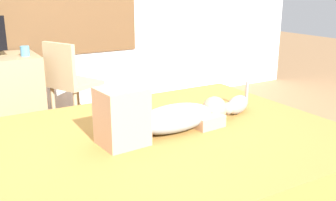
{
  "coord_description": "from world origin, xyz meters",
  "views": [
    {
      "loc": [
        -1.06,
        -1.8,
        1.34
      ],
      "look_at": [
        0.24,
        0.39,
        0.59
      ],
      "focal_mm": 41.83,
      "sensor_mm": 36.0,
      "label": 1
    }
  ],
  "objects_px": {
    "bed": "(170,165)",
    "cat": "(236,105)",
    "chair_by_desk": "(69,80)",
    "person_lying": "(162,117)",
    "cup": "(25,51)"
  },
  "relations": [
    {
      "from": "person_lying",
      "to": "chair_by_desk",
      "type": "xyz_separation_m",
      "value": [
        -0.15,
        1.45,
        -0.05
      ]
    },
    {
      "from": "person_lying",
      "to": "cup",
      "type": "height_order",
      "value": "cup"
    },
    {
      "from": "cat",
      "to": "cup",
      "type": "distance_m",
      "value": 1.92
    },
    {
      "from": "bed",
      "to": "cup",
      "type": "distance_m",
      "value": 1.78
    },
    {
      "from": "bed",
      "to": "cat",
      "type": "distance_m",
      "value": 0.68
    },
    {
      "from": "person_lying",
      "to": "cup",
      "type": "xyz_separation_m",
      "value": [
        -0.49,
        1.59,
        0.23
      ]
    },
    {
      "from": "bed",
      "to": "cat",
      "type": "xyz_separation_m",
      "value": [
        0.61,
        0.09,
        0.29
      ]
    },
    {
      "from": "cat",
      "to": "chair_by_desk",
      "type": "height_order",
      "value": "chair_by_desk"
    },
    {
      "from": "person_lying",
      "to": "cup",
      "type": "relative_size",
      "value": 10.7
    },
    {
      "from": "bed",
      "to": "cat",
      "type": "height_order",
      "value": "cat"
    },
    {
      "from": "bed",
      "to": "person_lying",
      "type": "bearing_deg",
      "value": 161.03
    },
    {
      "from": "cat",
      "to": "chair_by_desk",
      "type": "relative_size",
      "value": 0.39
    },
    {
      "from": "bed",
      "to": "cup",
      "type": "height_order",
      "value": "cup"
    },
    {
      "from": "chair_by_desk",
      "to": "cup",
      "type": "bearing_deg",
      "value": 157.95
    },
    {
      "from": "bed",
      "to": "person_lying",
      "type": "distance_m",
      "value": 0.34
    }
  ]
}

